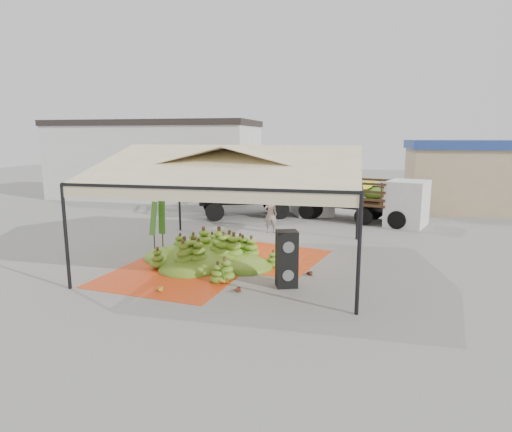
% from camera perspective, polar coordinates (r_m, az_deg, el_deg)
% --- Properties ---
extents(ground, '(90.00, 90.00, 0.00)m').
position_cam_1_polar(ground, '(15.28, -2.01, -5.77)').
color(ground, slate).
rests_on(ground, ground).
extents(canopy_tent, '(8.10, 8.10, 4.00)m').
position_cam_1_polar(canopy_tent, '(14.70, -2.09, 6.68)').
color(canopy_tent, black).
rests_on(canopy_tent, ground).
extents(building_white, '(14.30, 6.30, 5.40)m').
position_cam_1_polar(building_white, '(31.41, -13.21, 7.36)').
color(building_white, silver).
rests_on(building_white, ground).
extents(building_tan, '(6.30, 5.30, 4.10)m').
position_cam_1_polar(building_tan, '(27.94, 25.86, 4.92)').
color(building_tan, tan).
rests_on(building_tan, ground).
extents(tarp_left, '(4.45, 4.28, 0.01)m').
position_cam_1_polar(tarp_left, '(13.78, -11.16, -7.76)').
color(tarp_left, red).
rests_on(tarp_left, ground).
extents(tarp_right, '(4.40, 4.54, 0.01)m').
position_cam_1_polar(tarp_right, '(15.47, 1.63, -5.54)').
color(tarp_right, '#D35613').
rests_on(tarp_right, ground).
extents(banana_heap, '(6.19, 5.71, 1.07)m').
position_cam_1_polar(banana_heap, '(14.75, -6.44, -4.27)').
color(banana_heap, '#4E7A19').
rests_on(banana_heap, ground).
extents(hand_yellow_a, '(0.53, 0.45, 0.23)m').
position_cam_1_polar(hand_yellow_a, '(12.88, -4.63, -8.40)').
color(hand_yellow_a, '#B08323').
rests_on(hand_yellow_a, ground).
extents(hand_yellow_b, '(0.55, 0.54, 0.19)m').
position_cam_1_polar(hand_yellow_b, '(12.44, -13.11, -9.42)').
color(hand_yellow_b, gold).
rests_on(hand_yellow_b, ground).
extents(hand_red_a, '(0.48, 0.40, 0.21)m').
position_cam_1_polar(hand_red_a, '(12.17, -2.88, -9.58)').
color(hand_red_a, '#522612').
rests_on(hand_red_a, ground).
extents(hand_red_b, '(0.53, 0.50, 0.19)m').
position_cam_1_polar(hand_red_b, '(13.59, 6.88, -7.50)').
color(hand_red_b, '#572A13').
rests_on(hand_red_b, ground).
extents(hand_green, '(0.42, 0.36, 0.17)m').
position_cam_1_polar(hand_green, '(14.54, -8.04, -6.36)').
color(hand_green, '#3B7919').
rests_on(hand_green, ground).
extents(hanging_bunches, '(4.74, 0.24, 0.20)m').
position_cam_1_polar(hanging_bunches, '(13.64, 3.79, 3.50)').
color(hanging_bunches, '#4C6F17').
rests_on(hanging_bunches, ground).
extents(speaker_stack, '(0.74, 0.69, 1.65)m').
position_cam_1_polar(speaker_stack, '(12.38, 4.11, -5.72)').
color(speaker_stack, black).
rests_on(speaker_stack, ground).
extents(banana_leaves, '(0.96, 1.36, 3.70)m').
position_cam_1_polar(banana_leaves, '(16.92, -12.70, -4.41)').
color(banana_leaves, '#2E7E21').
rests_on(banana_leaves, ground).
extents(vendor, '(0.69, 0.57, 1.64)m').
position_cam_1_polar(vendor, '(19.32, 1.95, 0.18)').
color(vendor, gray).
rests_on(vendor, ground).
extents(truck_left, '(7.61, 5.07, 2.48)m').
position_cam_1_polar(truck_left, '(23.47, 1.94, 3.76)').
color(truck_left, '#4A3018').
rests_on(truck_left, ground).
extents(truck_right, '(6.79, 4.18, 2.21)m').
position_cam_1_polar(truck_right, '(22.52, 14.37, 2.72)').
color(truck_right, '#463017').
rests_on(truck_right, ground).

